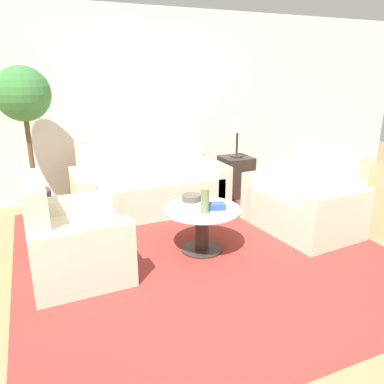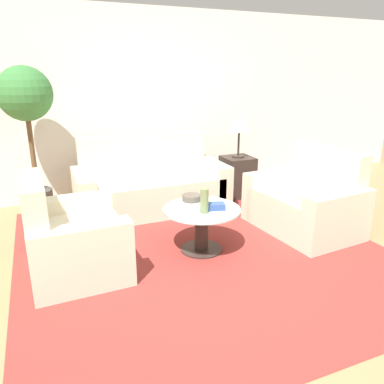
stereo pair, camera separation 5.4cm
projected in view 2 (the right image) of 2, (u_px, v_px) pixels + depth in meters
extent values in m
plane|color=#9E754C|center=(233.00, 293.00, 3.09)|extent=(14.00, 14.00, 0.00)
cube|color=white|center=(135.00, 104.00, 5.35)|extent=(10.00, 0.06, 2.60)
cube|color=maroon|center=(201.00, 249.00, 3.84)|extent=(3.56, 3.63, 0.01)
cube|color=beige|center=(152.00, 194.00, 4.88)|extent=(1.72, 0.88, 0.44)
cube|color=beige|center=(144.00, 169.00, 5.12)|extent=(1.72, 0.18, 0.94)
cube|color=beige|center=(84.00, 197.00, 4.55)|extent=(0.20, 0.88, 0.58)
cube|color=beige|center=(212.00, 182.00, 5.18)|extent=(0.20, 0.88, 0.58)
cube|color=beige|center=(77.00, 247.00, 3.40)|extent=(0.84, 0.82, 0.44)
cube|color=beige|center=(37.00, 230.00, 3.21)|extent=(0.20, 0.80, 0.90)
cube|color=beige|center=(84.00, 260.00, 3.03)|extent=(0.82, 0.22, 0.58)
cube|color=beige|center=(71.00, 225.00, 3.72)|extent=(0.82, 0.22, 0.58)
cube|color=beige|center=(302.00, 211.00, 4.28)|extent=(0.92, 1.07, 0.44)
cube|color=beige|center=(325.00, 187.00, 4.35)|extent=(0.27, 1.01, 0.92)
cube|color=beige|center=(274.00, 193.00, 4.68)|extent=(0.85, 0.27, 0.58)
cube|color=beige|center=(337.00, 220.00, 3.84)|extent=(0.85, 0.27, 0.58)
cylinder|color=#332823|center=(201.00, 249.00, 3.84)|extent=(0.43, 0.43, 0.02)
cylinder|color=#332823|center=(202.00, 230.00, 3.77)|extent=(0.14, 0.14, 0.44)
cylinder|color=#B2C6C6|center=(202.00, 209.00, 3.70)|extent=(0.77, 0.77, 0.02)
cube|color=#332823|center=(237.00, 177.00, 5.43)|extent=(0.41, 0.41, 0.58)
cylinder|color=#332823|center=(238.00, 156.00, 5.33)|extent=(0.18, 0.18, 0.02)
cylinder|color=#332823|center=(239.00, 143.00, 5.28)|extent=(0.03, 0.03, 0.35)
cone|color=beige|center=(239.00, 123.00, 5.19)|extent=(0.32, 0.32, 0.23)
cylinder|color=#3D3833|center=(39.00, 203.00, 4.72)|extent=(0.35, 0.35, 0.33)
cylinder|color=brown|center=(32.00, 151.00, 4.52)|extent=(0.06, 0.06, 0.99)
sphere|color=#387538|center=(25.00, 94.00, 4.31)|extent=(0.63, 0.63, 0.63)
cylinder|color=#6B7A4C|center=(204.00, 201.00, 3.56)|extent=(0.08, 0.08, 0.24)
cylinder|color=brown|center=(192.00, 198.00, 3.92)|extent=(0.20, 0.20, 0.06)
cube|color=#334C8C|center=(213.00, 206.00, 3.67)|extent=(0.24, 0.16, 0.06)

